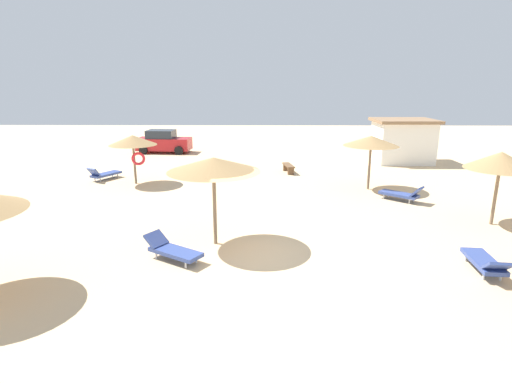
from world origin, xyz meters
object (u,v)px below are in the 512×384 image
parasol_0 (371,141)px  lounger_0 (402,194)px  parasol_3 (133,141)px  parked_car (164,142)px  parasol_1 (214,165)px  lounger_1 (172,250)px  beach_cabana (403,140)px  lounger_3 (104,174)px  bench_1 (224,167)px  bench_0 (288,167)px  parasol_4 (501,161)px  lounger_2 (486,262)px

parasol_0 → lounger_0: size_ratio=1.48×
parasol_3 → parked_car: (-0.81, 9.94, -1.45)m
parasol_1 → lounger_1: parasol_1 is taller
beach_cabana → parked_car: bearing=167.8°
lounger_3 → bench_1: bearing=15.2°
parasol_1 → lounger_1: size_ratio=1.53×
parasol_1 → parasol_3: (-5.13, 8.30, -0.38)m
bench_0 → parked_car: (-9.06, 7.14, 0.48)m
lounger_0 → parasol_3: bearing=166.4°
lounger_3 → beach_cabana: beach_cabana is taller
parasol_4 → bench_1: 14.17m
bench_0 → parasol_3: bearing=-161.3°
parasol_3 → lounger_3: parasol_3 is taller
lounger_0 → parked_car: parked_car is taller
lounger_3 → bench_0: lounger_3 is taller
lounger_1 → bench_1: lounger_1 is taller
lounger_0 → beach_cabana: 9.99m
lounger_1 → parked_car: 20.11m
parasol_4 → parked_car: (-16.13, 16.19, -1.60)m
lounger_3 → bench_0: 10.44m
lounger_0 → beach_cabana: bearing=71.9°
parasol_3 → lounger_0: 13.49m
lounger_1 → parasol_0: bearing=46.8°
bench_1 → parked_car: bearing=125.8°
parasol_4 → beach_cabana: (0.74, 12.55, -0.97)m
parasol_0 → lounger_2: size_ratio=1.38×
parasol_0 → bench_0: size_ratio=1.73×
parasol_0 → parked_car: bearing=139.4°
bench_0 → lounger_1: bearing=-109.1°
lounger_0 → lounger_1: (-9.01, -6.45, -0.01)m
beach_cabana → parasol_4: bearing=-93.4°
lounger_3 → bench_1: lounger_3 is taller
beach_cabana → parasol_3: bearing=-158.6°
lounger_1 → lounger_3: bearing=119.7°
parasol_0 → parasol_4: bearing=-57.6°
lounger_3 → parked_car: parked_car is taller
parasol_4 → lounger_0: bearing=126.9°
parasol_1 → parasol_4: size_ratio=1.07×
parasol_1 → bench_0: parasol_1 is taller
lounger_1 → lounger_2: bearing=-4.8°
lounger_1 → bench_1: bearing=87.7°
bench_0 → bench_1: bearing=-177.2°
parasol_4 → lounger_2: bearing=-120.5°
parasol_1 → lounger_3: 11.84m
lounger_0 → bench_0: bearing=128.5°
beach_cabana → bench_0: bearing=-155.8°
lounger_0 → lounger_3: size_ratio=0.94×
parasol_1 → lounger_0: 9.68m
lounger_0 → bench_1: bearing=146.0°
lounger_3 → parasol_4: bearing=-22.3°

